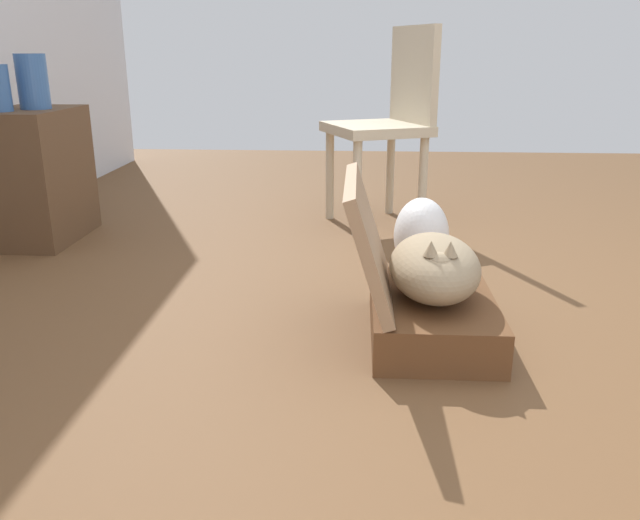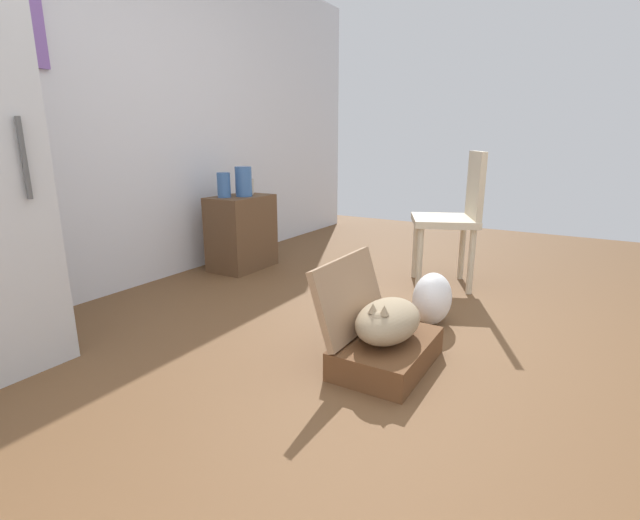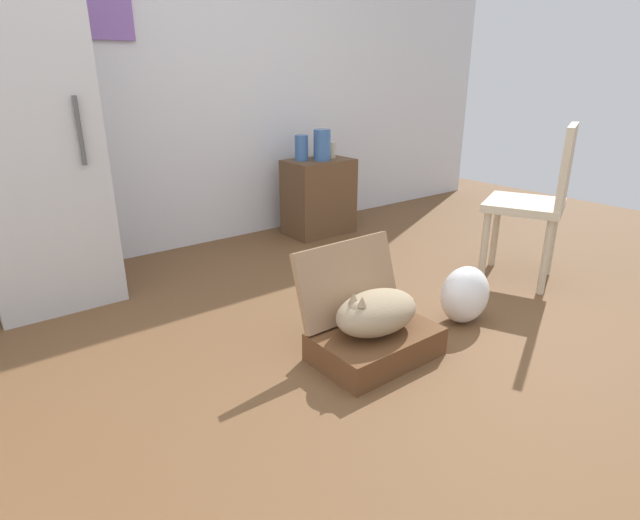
% 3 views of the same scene
% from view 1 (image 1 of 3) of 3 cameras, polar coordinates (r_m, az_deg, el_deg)
% --- Properties ---
extents(ground_plane, '(7.68, 7.68, 0.00)m').
position_cam_1_polar(ground_plane, '(2.30, 11.19, -4.78)').
color(ground_plane, brown).
rests_on(ground_plane, ground).
extents(suitcase_base, '(0.58, 0.38, 0.14)m').
position_cam_1_polar(suitcase_base, '(2.09, 9.84, -4.96)').
color(suitcase_base, brown).
rests_on(suitcase_base, ground).
extents(suitcase_lid, '(0.58, 0.15, 0.38)m').
position_cam_1_polar(suitcase_lid, '(1.99, 4.32, 1.94)').
color(suitcase_lid, '#9B7756').
rests_on(suitcase_lid, suitcase_base).
extents(cat, '(0.51, 0.28, 0.22)m').
position_cam_1_polar(cat, '(2.03, 10.09, -0.64)').
color(cat, '#998466').
rests_on(cat, suitcase_base).
extents(plastic_bag_white, '(0.30, 0.22, 0.31)m').
position_cam_1_polar(plastic_bag_white, '(2.67, 8.94, 2.13)').
color(plastic_bag_white, white).
rests_on(plastic_bag_white, ground).
extents(side_table, '(0.55, 0.36, 0.62)m').
position_cam_1_polar(side_table, '(3.37, -23.80, 6.84)').
color(side_table, brown).
rests_on(side_table, ground).
extents(vase_short, '(0.08, 0.08, 0.13)m').
position_cam_1_polar(vase_short, '(3.46, -23.82, 13.40)').
color(vase_short, '#B7AD99').
rests_on(vase_short, side_table).
extents(vase_round, '(0.14, 0.14, 0.24)m').
position_cam_1_polar(vase_round, '(3.31, -24.07, 14.21)').
color(vase_round, '#38609E').
rests_on(vase_round, side_table).
extents(chair, '(0.61, 0.60, 1.00)m').
position_cam_1_polar(chair, '(3.39, 6.20, 12.44)').
color(chair, beige).
rests_on(chair, ground).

